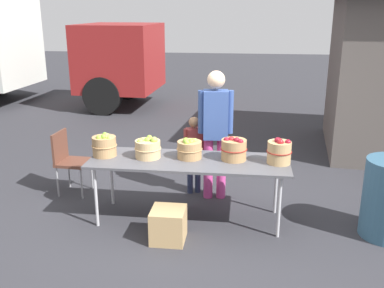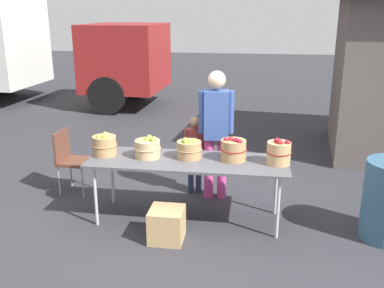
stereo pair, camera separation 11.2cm
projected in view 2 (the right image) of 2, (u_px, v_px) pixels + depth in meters
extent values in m
plane|color=#2D2D33|center=(188.00, 219.00, 5.25)|extent=(40.00, 40.00, 0.00)
cube|color=#4C4C51|center=(188.00, 161.00, 5.03)|extent=(2.30, 0.76, 0.03)
cylinder|color=#B2B2B7|center=(96.00, 196.00, 5.01)|extent=(0.04, 0.04, 0.72)
cylinder|color=#B2B2B7|center=(278.00, 208.00, 4.72)|extent=(0.04, 0.04, 0.72)
cylinder|color=#B2B2B7|center=(112.00, 177.00, 5.57)|extent=(0.04, 0.04, 0.72)
cylinder|color=#B2B2B7|center=(276.00, 186.00, 5.29)|extent=(0.04, 0.04, 0.72)
cylinder|color=#A87F51|center=(105.00, 146.00, 5.16)|extent=(0.28, 0.28, 0.23)
torus|color=#A87F51|center=(104.00, 145.00, 5.16)|extent=(0.30, 0.30, 0.01)
sphere|color=#7AA833|center=(103.00, 136.00, 5.08)|extent=(0.07, 0.07, 0.07)
sphere|color=#8CB738|center=(106.00, 137.00, 5.11)|extent=(0.07, 0.07, 0.07)
sphere|color=#7AA833|center=(105.00, 134.00, 5.18)|extent=(0.06, 0.06, 0.06)
sphere|color=#9EC647|center=(106.00, 135.00, 5.12)|extent=(0.07, 0.07, 0.07)
sphere|color=#8CB738|center=(99.00, 137.00, 5.08)|extent=(0.07, 0.07, 0.07)
sphere|color=#9EC647|center=(110.00, 138.00, 5.08)|extent=(0.07, 0.07, 0.07)
cylinder|color=tan|center=(148.00, 149.00, 5.09)|extent=(0.29, 0.29, 0.21)
torus|color=tan|center=(148.00, 148.00, 5.09)|extent=(0.31, 0.31, 0.01)
sphere|color=#8CB738|center=(149.00, 137.00, 5.15)|extent=(0.06, 0.06, 0.06)
sphere|color=#9EC647|center=(154.00, 140.00, 5.02)|extent=(0.08, 0.08, 0.08)
sphere|color=#8CB738|center=(141.00, 140.00, 5.11)|extent=(0.06, 0.06, 0.06)
sphere|color=#7AA833|center=(147.00, 140.00, 5.06)|extent=(0.08, 0.08, 0.08)
sphere|color=#9EC647|center=(140.00, 142.00, 5.04)|extent=(0.08, 0.08, 0.08)
sphere|color=#9EC647|center=(147.00, 140.00, 5.06)|extent=(0.08, 0.08, 0.08)
sphere|color=#7AA833|center=(153.00, 141.00, 5.07)|extent=(0.07, 0.07, 0.07)
cylinder|color=#A87F51|center=(189.00, 150.00, 5.07)|extent=(0.28, 0.28, 0.20)
torus|color=#A87F51|center=(189.00, 149.00, 5.06)|extent=(0.30, 0.30, 0.01)
sphere|color=#9EC647|center=(195.00, 141.00, 5.05)|extent=(0.07, 0.07, 0.07)
sphere|color=#8CB738|center=(186.00, 143.00, 4.97)|extent=(0.07, 0.07, 0.07)
sphere|color=#9EC647|center=(192.00, 142.00, 5.08)|extent=(0.07, 0.07, 0.07)
sphere|color=#8CB738|center=(185.00, 140.00, 5.02)|extent=(0.07, 0.07, 0.07)
sphere|color=#7AA833|center=(190.00, 143.00, 5.02)|extent=(0.08, 0.08, 0.08)
sphere|color=#7AA833|center=(191.00, 142.00, 5.02)|extent=(0.08, 0.08, 0.08)
sphere|color=#7AA833|center=(185.00, 141.00, 4.99)|extent=(0.07, 0.07, 0.07)
cylinder|color=#A87F51|center=(233.00, 150.00, 4.99)|extent=(0.29, 0.29, 0.24)
torus|color=maroon|center=(233.00, 149.00, 4.99)|extent=(0.31, 0.31, 0.01)
sphere|color=maroon|center=(231.00, 140.00, 4.97)|extent=(0.08, 0.08, 0.08)
sphere|color=maroon|center=(226.00, 140.00, 4.96)|extent=(0.07, 0.07, 0.07)
sphere|color=maroon|center=(240.00, 142.00, 4.88)|extent=(0.07, 0.07, 0.07)
sphere|color=maroon|center=(236.00, 141.00, 4.91)|extent=(0.07, 0.07, 0.07)
cylinder|color=tan|center=(279.00, 153.00, 4.87)|extent=(0.27, 0.27, 0.25)
torus|color=maroon|center=(279.00, 152.00, 4.87)|extent=(0.29, 0.29, 0.01)
sphere|color=maroon|center=(278.00, 141.00, 4.86)|extent=(0.07, 0.07, 0.07)
sphere|color=maroon|center=(287.00, 143.00, 4.80)|extent=(0.07, 0.07, 0.07)
sphere|color=maroon|center=(280.00, 142.00, 4.79)|extent=(0.07, 0.07, 0.07)
sphere|color=maroon|center=(277.00, 141.00, 4.83)|extent=(0.07, 0.07, 0.07)
sphere|color=maroon|center=(280.00, 143.00, 4.79)|extent=(0.08, 0.08, 0.08)
cylinder|color=#CC3F8C|center=(222.00, 168.00, 5.72)|extent=(0.12, 0.12, 0.82)
cylinder|color=#CC3F8C|center=(209.00, 168.00, 5.73)|extent=(0.12, 0.12, 0.82)
cube|color=#334C8C|center=(216.00, 115.00, 5.51)|extent=(0.33, 0.26, 0.62)
sphere|color=beige|center=(217.00, 80.00, 5.38)|extent=(0.22, 0.22, 0.22)
cylinder|color=#334C8C|center=(231.00, 112.00, 5.49)|extent=(0.09, 0.09, 0.55)
cylinder|color=#334C8C|center=(202.00, 112.00, 5.51)|extent=(0.09, 0.09, 0.55)
cylinder|color=#262D4C|center=(199.00, 174.00, 5.94)|extent=(0.08, 0.08, 0.52)
cylinder|color=#262D4C|center=(191.00, 175.00, 5.92)|extent=(0.08, 0.08, 0.52)
cube|color=maroon|center=(195.00, 143.00, 5.80)|extent=(0.23, 0.20, 0.39)
sphere|color=#936B4C|center=(195.00, 122.00, 5.71)|extent=(0.14, 0.14, 0.14)
cylinder|color=maroon|center=(203.00, 141.00, 5.81)|extent=(0.05, 0.05, 0.35)
cylinder|color=maroon|center=(186.00, 142.00, 5.77)|extent=(0.05, 0.05, 0.35)
cube|color=maroon|center=(126.00, 57.00, 10.92)|extent=(1.88, 2.17, 1.60)
cube|color=black|center=(159.00, 44.00, 10.67)|extent=(0.11, 1.76, 0.80)
cylinder|color=black|center=(133.00, 82.00, 12.08)|extent=(0.91, 0.32, 0.90)
cylinder|color=black|center=(108.00, 95.00, 10.30)|extent=(0.91, 0.32, 0.90)
cylinder|color=black|center=(4.00, 78.00, 12.78)|extent=(0.91, 0.32, 0.90)
cube|color=brown|center=(75.00, 162.00, 5.90)|extent=(0.42, 0.42, 0.04)
cube|color=brown|center=(62.00, 145.00, 5.87)|extent=(0.05, 0.40, 0.40)
cylinder|color=gray|center=(83.00, 183.00, 5.78)|extent=(0.02, 0.02, 0.42)
cylinder|color=gray|center=(93.00, 174.00, 6.09)|extent=(0.02, 0.02, 0.42)
cylinder|color=gray|center=(59.00, 181.00, 5.84)|extent=(0.02, 0.02, 0.42)
cylinder|color=gray|center=(71.00, 172.00, 6.16)|extent=(0.02, 0.02, 0.42)
cube|color=tan|center=(167.00, 225.00, 4.73)|extent=(0.36, 0.36, 0.36)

